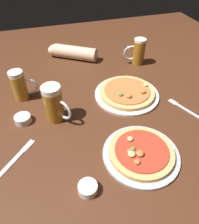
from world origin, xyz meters
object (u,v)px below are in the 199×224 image
(beer_mug_dark, at_px, (54,104))
(ramekin_butter, at_px, (88,188))
(fork_left, at_px, (185,109))
(knife_right, at_px, (13,160))
(pizza_plate_near, at_px, (141,153))
(beer_mug_pale, at_px, (20,86))
(pizza_plate_far, at_px, (127,93))
(ramekin_sauce, at_px, (23,119))
(beer_mug_amber, at_px, (138,52))
(diner_arm, at_px, (71,52))

(beer_mug_dark, distance_m, ramekin_butter, 0.39)
(fork_left, bearing_deg, knife_right, -175.01)
(pizza_plate_near, height_order, beer_mug_pale, beer_mug_pale)
(knife_right, bearing_deg, pizza_plate_near, -13.79)
(pizza_plate_far, bearing_deg, ramekin_butter, -125.72)
(pizza_plate_far, xyz_separation_m, ramekin_sauce, (-0.52, -0.04, -0.00))
(ramekin_sauce, xyz_separation_m, fork_left, (0.75, -0.14, -0.01))
(pizza_plate_near, xyz_separation_m, beer_mug_dark, (-0.28, 0.30, 0.07))
(pizza_plate_near, height_order, fork_left, pizza_plate_near)
(beer_mug_dark, relative_size, beer_mug_amber, 1.10)
(beer_mug_amber, bearing_deg, knife_right, -144.05)
(beer_mug_dark, xyz_separation_m, ramekin_butter, (0.05, -0.39, -0.07))
(ramekin_butter, bearing_deg, pizza_plate_near, 19.47)
(beer_mug_dark, relative_size, knife_right, 0.96)
(pizza_plate_near, relative_size, ramekin_butter, 4.48)
(pizza_plate_near, xyz_separation_m, ramekin_sauce, (-0.43, 0.33, -0.00))
(pizza_plate_far, height_order, beer_mug_pale, beer_mug_pale)
(pizza_plate_near, xyz_separation_m, fork_left, (0.32, 0.19, -0.01))
(beer_mug_dark, height_order, knife_right, beer_mug_dark)
(knife_right, bearing_deg, ramekin_butter, -39.45)
(pizza_plate_near, distance_m, diner_arm, 0.86)
(ramekin_sauce, bearing_deg, ramekin_butter, -64.27)
(pizza_plate_near, bearing_deg, knife_right, 166.21)
(pizza_plate_far, distance_m, ramekin_butter, 0.56)
(pizza_plate_near, relative_size, diner_arm, 0.98)
(beer_mug_amber, height_order, diner_arm, beer_mug_amber)
(pizza_plate_far, relative_size, beer_mug_amber, 2.08)
(knife_right, bearing_deg, ramekin_sauce, 77.91)
(ramekin_sauce, bearing_deg, diner_arm, 58.55)
(fork_left, distance_m, knife_right, 0.80)
(ramekin_butter, distance_m, diner_arm, 0.95)
(ramekin_sauce, bearing_deg, pizza_plate_near, -37.19)
(pizza_plate_far, distance_m, beer_mug_pale, 0.54)
(diner_arm, bearing_deg, pizza_plate_near, -83.00)
(beer_mug_pale, bearing_deg, fork_left, -23.29)
(fork_left, xyz_separation_m, knife_right, (-0.80, -0.07, 0.00))
(pizza_plate_near, xyz_separation_m, knife_right, (-0.47, 0.12, -0.01))
(pizza_plate_near, relative_size, beer_mug_amber, 1.86)
(ramekin_sauce, height_order, knife_right, ramekin_sauce)
(pizza_plate_far, xyz_separation_m, fork_left, (0.23, -0.18, -0.01))
(ramekin_butter, relative_size, fork_left, 0.34)
(beer_mug_amber, distance_m, fork_left, 0.48)
(pizza_plate_far, distance_m, knife_right, 0.62)
(beer_mug_pale, bearing_deg, pizza_plate_far, -14.81)
(beer_mug_pale, bearing_deg, knife_right, -97.49)
(beer_mug_dark, bearing_deg, beer_mug_pale, 124.83)
(ramekin_butter, xyz_separation_m, knife_right, (-0.24, 0.20, -0.01))
(pizza_plate_far, bearing_deg, beer_mug_pale, 165.19)
(beer_mug_amber, xyz_separation_m, knife_right, (-0.75, -0.55, -0.08))
(pizza_plate_far, bearing_deg, diner_arm, 112.21)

